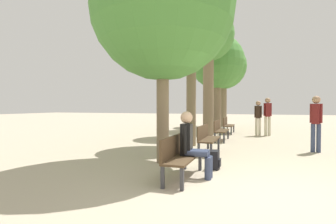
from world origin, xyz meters
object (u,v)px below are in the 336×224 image
Objects in this scene: tree_row_2 at (208,39)px; backpack at (215,160)px; tree_row_1 at (191,36)px; tree_row_3 at (217,63)px; bench_row_2 at (220,129)px; person_seated at (192,143)px; pedestrian_near at (316,120)px; bench_row_0 at (179,153)px; bench_row_3 at (227,124)px; pedestrian_far at (258,116)px; bench_row_1 at (207,137)px; tree_row_4 at (223,67)px; pedestrian_mid at (268,114)px; tree_row_0 at (163,9)px.

backpack is (1.31, -6.51, -4.31)m from tree_row_2.
tree_row_3 reaches higher than tree_row_1.
bench_row_2 is 1.19× the size of person_seated.
tree_row_2 is 3.49× the size of pedestrian_near.
bench_row_0 is 5.71m from bench_row_2.
tree_row_3 is at bearing 95.62° from person_seated.
pedestrian_near is (3.07, -4.57, 0.49)m from bench_row_3.
bench_row_0 is 8.14m from pedestrian_far.
tree_row_2 is 2.84m from tree_row_3.
tree_row_1 reaches higher than bench_row_2.
bench_row_3 is at bearing 80.20° from tree_row_1.
pedestrian_far reaches higher than bench_row_1.
backpack is at bearing -81.98° from tree_row_3.
bench_row_0 is 0.27× the size of tree_row_4.
tree_row_3 reaches higher than pedestrian_mid.
pedestrian_far is (-1.62, 4.00, -0.04)m from pedestrian_near.
pedestrian_near is (3.07, 1.14, 0.49)m from bench_row_1.
pedestrian_mid is 1.09× the size of pedestrian_far.
pedestrian_far is (2.22, 3.91, -2.88)m from tree_row_1.
bench_row_0 is 1.19× the size of person_seated.
bench_row_1 and bench_row_3 have the same top height.
pedestrian_mid is (2.64, 6.95, -2.72)m from tree_row_0.
tree_row_2 reaches higher than tree_row_1.
pedestrian_near is at bearing -67.03° from tree_row_4.
pedestrian_mid is at bearing -38.23° from tree_row_3.
bench_row_3 is at bearing 94.00° from backpack.
bench_row_1 is 10.82m from tree_row_4.
bench_row_3 is 1.99m from pedestrian_mid.
tree_row_0 is at bearing -114.88° from bench_row_1.
tree_row_4 is 3.17× the size of pedestrian_mid.
bench_row_3 is 8.44m from person_seated.
person_seated is 3.18× the size of backpack.
person_seated is (0.22, 0.13, 0.20)m from bench_row_0.
tree_row_3 is at bearing 90.00° from tree_row_1.
bench_row_0 is at bearing -90.00° from bench_row_2.
person_seated is 8.17m from pedestrian_mid.
tree_row_2 is 6.27m from pedestrian_near.
tree_row_1 is at bearing -99.80° from bench_row_3.
bench_row_2 is at bearing -127.59° from pedestrian_mid.
pedestrian_near is (3.07, 3.99, 0.49)m from bench_row_0.
tree_row_2 reaches higher than person_seated.
pedestrian_mid is at bearing 52.41° from bench_row_2.
pedestrian_far is (2.22, -5.06, -3.06)m from tree_row_4.
bench_row_3 is at bearing -80.23° from tree_row_4.
tree_row_2 is 5.63m from tree_row_4.
pedestrian_mid is (1.33, 7.18, 0.81)m from backpack.
pedestrian_far is (0.92, 7.04, 0.73)m from backpack.
tree_row_3 reaches higher than bench_row_3.
bench_row_0 is 5.33m from tree_row_1.
pedestrian_mid is (1.87, 2.42, 0.54)m from bench_row_2.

